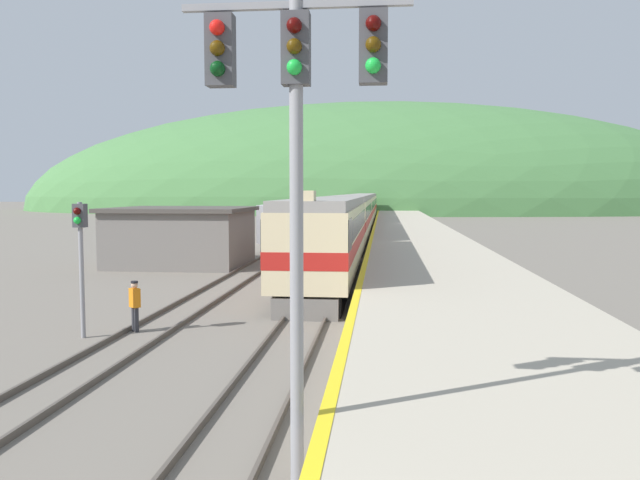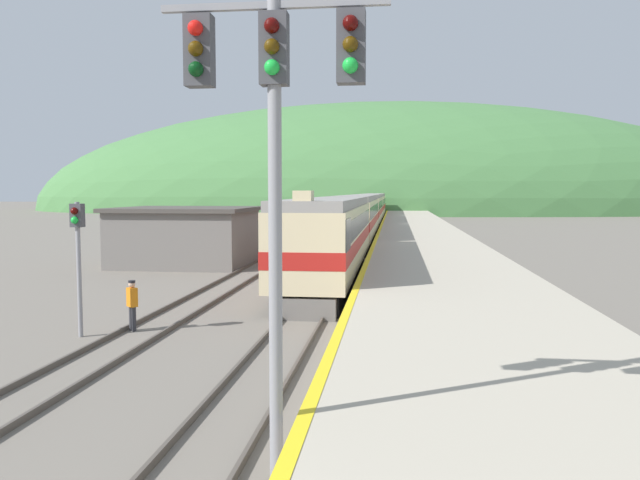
% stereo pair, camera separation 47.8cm
% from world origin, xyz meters
% --- Properties ---
extents(track_main, '(1.52, 180.00, 0.16)m').
position_xyz_m(track_main, '(0.00, 70.00, 0.08)').
color(track_main, '#4C443D').
rests_on(track_main, ground).
extents(track_siding, '(1.52, 180.00, 0.16)m').
position_xyz_m(track_siding, '(-4.67, 70.00, 0.08)').
color(track_siding, '#4C443D').
rests_on(track_siding, ground).
extents(platform, '(7.13, 140.00, 1.11)m').
position_xyz_m(platform, '(5.28, 50.00, 0.55)').
color(platform, '#B2A893').
rests_on(platform, ground).
extents(distant_hills, '(167.25, 75.26, 49.53)m').
position_xyz_m(distant_hills, '(0.00, 142.76, 0.00)').
color(distant_hills, '#477A42').
rests_on(distant_hills, ground).
extents(station_shed, '(8.04, 7.44, 3.49)m').
position_xyz_m(station_shed, '(-9.46, 32.41, 1.76)').
color(station_shed, slate).
rests_on(station_shed, ground).
extents(express_train_lead_car, '(3.04, 19.34, 4.48)m').
position_xyz_m(express_train_lead_car, '(0.00, 26.19, 2.26)').
color(express_train_lead_car, black).
rests_on(express_train_lead_car, ground).
extents(carriage_second, '(3.03, 21.79, 4.12)m').
position_xyz_m(carriage_second, '(0.00, 47.87, 2.24)').
color(carriage_second, black).
rests_on(carriage_second, ground).
extents(carriage_third, '(3.03, 21.79, 4.12)m').
position_xyz_m(carriage_third, '(0.00, 70.54, 2.24)').
color(carriage_third, black).
rests_on(carriage_third, ground).
extents(carriage_fourth, '(3.03, 21.79, 4.12)m').
position_xyz_m(carriage_fourth, '(0.00, 93.21, 2.24)').
color(carriage_fourth, black).
rests_on(carriage_fourth, ground).
extents(siding_train, '(2.90, 41.07, 3.49)m').
position_xyz_m(siding_train, '(-4.67, 58.99, 1.80)').
color(siding_train, black).
rests_on(siding_train, ground).
extents(signal_mast_main, '(3.30, 0.42, 7.99)m').
position_xyz_m(signal_mast_main, '(1.41, 4.76, 5.50)').
color(signal_mast_main, gray).
rests_on(signal_mast_main, ground).
extents(signal_post_siding, '(0.36, 0.42, 4.14)m').
position_xyz_m(signal_post_siding, '(-6.40, 13.68, 2.96)').
color(signal_post_siding, gray).
rests_on(signal_post_siding, ground).
extents(track_worker, '(0.42, 0.40, 1.62)m').
position_xyz_m(track_worker, '(-5.16, 14.68, 0.91)').
color(track_worker, '#2D2D33').
rests_on(track_worker, ground).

